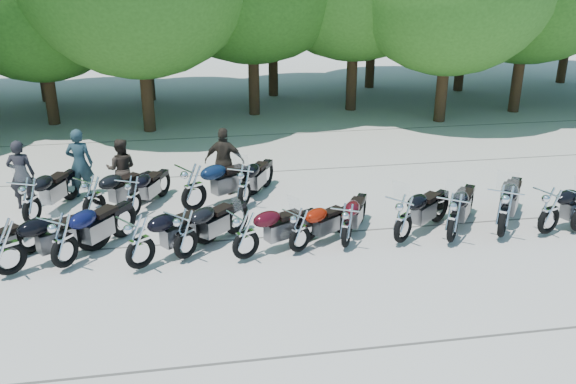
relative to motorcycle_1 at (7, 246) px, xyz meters
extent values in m
plane|color=gray|center=(5.85, -0.50, -0.71)|extent=(90.00, 90.00, 0.00)
cylinder|color=#3A2614|center=(-1.40, 12.34, 0.94)|extent=(0.44, 0.44, 3.31)
cylinder|color=#3A2614|center=(2.28, 10.74, 1.26)|extent=(0.44, 0.44, 3.93)
cylinder|color=#3A2614|center=(6.39, 12.59, 1.35)|extent=(0.44, 0.44, 4.13)
cylinder|color=#3A2614|center=(10.46, 12.70, 1.33)|extent=(0.44, 0.44, 4.09)
cylinder|color=#3A2614|center=(13.40, 10.32, 1.10)|extent=(0.44, 0.44, 3.62)
cylinder|color=#3A2614|center=(17.05, 11.28, 1.28)|extent=(0.44, 0.44, 3.98)
cylinder|color=#3A2614|center=(-2.44, 16.47, 1.05)|extent=(0.44, 0.44, 3.52)
cylinder|color=#3A2614|center=(2.09, 15.93, 1.00)|extent=(0.44, 0.44, 3.42)
cylinder|color=#3A2614|center=(7.65, 15.97, 1.07)|extent=(0.44, 0.44, 3.56)
cylinder|color=#3A2614|center=(12.54, 16.97, 1.17)|extent=(0.44, 0.44, 3.76)
cylinder|color=#3A2614|center=(16.53, 15.59, 1.10)|extent=(0.44, 0.44, 3.63)
cylinder|color=#3A2614|center=(22.47, 16.52, 1.48)|extent=(0.44, 0.44, 4.37)
imported|color=black|center=(-0.55, 3.77, 0.20)|extent=(0.69, 0.47, 1.82)
imported|color=black|center=(1.89, 4.07, 0.11)|extent=(0.85, 0.69, 1.65)
imported|color=black|center=(4.61, 3.93, 0.22)|extent=(1.17, 0.73, 1.85)
imported|color=#1A2F38|center=(0.80, 4.36, 0.23)|extent=(0.74, 0.53, 1.88)
camera|label=1|loc=(3.75, -11.65, 5.43)|focal=38.00mm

